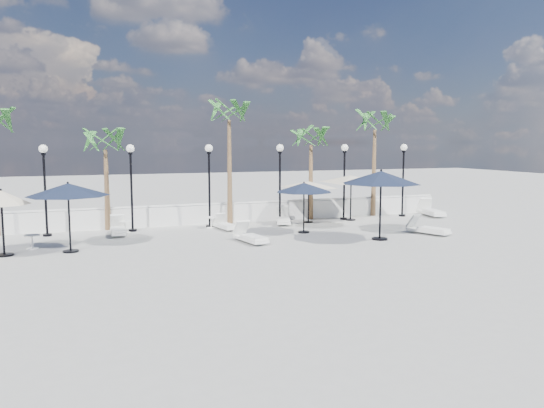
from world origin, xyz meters
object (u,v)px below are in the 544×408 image
object	(u,v)px
lounger_5	(225,225)
parasol_cream_small	(1,198)
lounger_7	(431,211)
parasol_navy_left	(68,190)
lounger_4	(283,219)
parasol_navy_right	(304,188)
lounger_3	(250,237)
parasol_cream_sq_b	(351,176)
lounger_2	(118,229)
parasol_navy_mid	(381,178)
parasol_cream_sq_a	(309,182)
lounger_6	(428,229)

from	to	relation	value
lounger_5	parasol_cream_small	xyz separation A→B (m)	(-8.68, -2.82, 1.81)
lounger_7	parasol_navy_left	bearing A→B (deg)	-159.26
lounger_4	parasol_navy_right	xyz separation A→B (m)	(-0.07, -2.65, 1.72)
parasol_navy_left	lounger_3	bearing A→B (deg)	-4.56
lounger_7	parasol_cream_sq_b	xyz separation A→B (m)	(-4.78, 0.16, 1.99)
parasol_cream_small	lounger_2	bearing A→B (deg)	36.85
parasol_cream_sq_b	parasol_cream_small	size ratio (longest dim) A/B	2.07
lounger_7	parasol_navy_mid	size ratio (longest dim) A/B	0.70
lounger_7	parasol_navy_right	size ratio (longest dim) A/B	0.90
lounger_5	parasol_navy_right	size ratio (longest dim) A/B	0.68
lounger_5	lounger_7	bearing A→B (deg)	-7.95
lounger_7	parasol_navy_right	xyz separation A→B (m)	(-8.51, -2.47, 1.70)
parasol_navy_left	parasol_navy_right	size ratio (longest dim) A/B	1.15
lounger_5	parasol_cream_sq_b	size ratio (longest dim) A/B	0.35
lounger_4	lounger_7	world-z (taller)	lounger_7
lounger_3	parasol_cream_sq_a	xyz separation A→B (m)	(4.31, 4.05, 1.78)
lounger_6	parasol_navy_mid	world-z (taller)	parasol_navy_mid
lounger_7	parasol_cream_sq_b	size ratio (longest dim) A/B	0.46
lounger_6	lounger_7	world-z (taller)	lounger_7
lounger_5	parasol_navy_mid	distance (m)	7.37
parasol_navy_mid	parasol_cream_sq_b	size ratio (longest dim) A/B	0.65
lounger_5	lounger_7	world-z (taller)	lounger_7
parasol_navy_left	parasol_cream_small	distance (m)	2.17
lounger_6	parasol_navy_right	bearing A→B (deg)	133.55
lounger_4	parasol_cream_sq_b	distance (m)	4.18
parasol_cream_sq_a	parasol_cream_sq_b	world-z (taller)	parasol_cream_sq_b
lounger_6	parasol_cream_sq_b	distance (m)	5.37
lounger_3	lounger_7	distance (m)	12.07
lounger_2	parasol_cream_small	bearing A→B (deg)	-141.89
parasol_cream_sq_b	parasol_navy_right	bearing A→B (deg)	-144.84
lounger_5	lounger_7	distance (m)	11.54
lounger_4	parasol_cream_small	bearing A→B (deg)	-144.90
lounger_5	parasol_cream_small	bearing A→B (deg)	-172.13
lounger_3	lounger_5	bearing A→B (deg)	80.54
parasol_navy_right	parasol_cream_sq_a	distance (m)	2.98
parasol_navy_left	parasol_cream_small	world-z (taller)	parasol_navy_left
lounger_6	parasol_navy_right	world-z (taller)	parasol_navy_right
lounger_6	parasol_cream_sq_b	world-z (taller)	parasol_cream_sq_b
parasol_navy_left	parasol_cream_sq_b	size ratio (longest dim) A/B	0.59
lounger_2	parasol_cream_sq_a	world-z (taller)	parasol_cream_sq_a
lounger_6	parasol_navy_left	size ratio (longest dim) A/B	0.69
lounger_2	parasol_navy_mid	xyz separation A→B (m)	(9.88, -4.84, 2.27)
lounger_5	parasol_cream_small	world-z (taller)	parasol_cream_small
parasol_navy_left	lounger_2	bearing A→B (deg)	58.98
parasol_cream_sq_b	parasol_cream_small	bearing A→B (deg)	-167.48
parasol_navy_left	parasol_cream_small	size ratio (longest dim) A/B	1.23
lounger_6	lounger_7	xyz separation A→B (m)	(3.65, 4.69, 0.03)
lounger_2	parasol_navy_left	world-z (taller)	parasol_navy_left
lounger_2	lounger_6	world-z (taller)	lounger_2
lounger_2	parasol_cream_small	distance (m)	5.35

